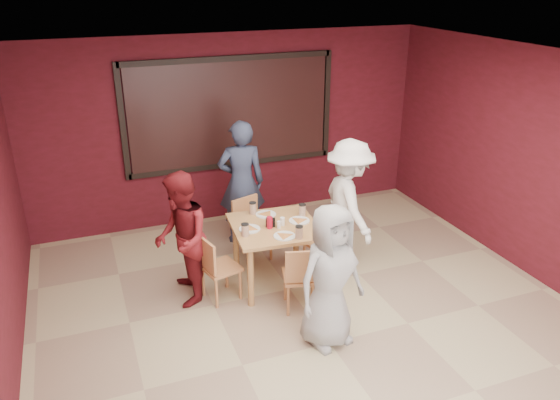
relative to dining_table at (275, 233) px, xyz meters
name	(u,v)px	position (x,y,z in m)	size (l,w,h in m)	color
floor	(330,343)	(0.11, -1.33, -0.69)	(7.00, 7.00, 0.00)	tan
window_blinds	(231,113)	(0.11, 2.12, 0.96)	(3.00, 0.02, 1.50)	black
dining_table	(275,233)	(0.00, 0.00, 0.00)	(1.09, 1.09, 0.95)	#B07248
chair_front	(302,275)	(0.07, -0.67, -0.23)	(0.49, 0.49, 0.82)	#C4754C
chair_back	(250,225)	(-0.08, 0.74, -0.22)	(0.51, 0.51, 0.84)	#C4754C
chair_left	(216,265)	(-0.77, -0.10, -0.23)	(0.48, 0.48, 0.81)	#C4754C
chair_right	(326,237)	(0.73, 0.08, -0.23)	(0.50, 0.50, 0.81)	#C4754C
diner_front	(330,277)	(0.12, -1.27, 0.08)	(0.76, 0.49, 1.55)	#9A9A9A
diner_back	(241,183)	(-0.02, 1.26, 0.19)	(0.65, 0.42, 1.77)	#313B57
diner_left	(182,239)	(-1.11, 0.04, 0.10)	(0.77, 0.60, 1.58)	maroon
diner_right	(349,204)	(1.06, 0.14, 0.15)	(1.09, 0.63, 1.69)	white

